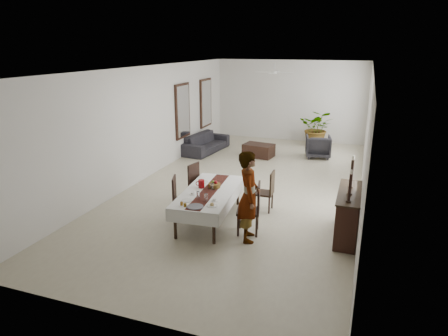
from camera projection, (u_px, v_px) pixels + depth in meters
floor at (247, 186)px, 11.12m from camera, size 6.00×12.00×0.00m
ceiling at (249, 68)px, 10.18m from camera, size 6.00×12.00×0.02m
wall_back at (290, 101)px, 16.05m from camera, size 6.00×0.02×3.20m
wall_front at (120, 216)px, 5.25m from camera, size 6.00×0.02×3.20m
wall_left at (149, 122)px, 11.61m from camera, size 0.02×12.00×3.20m
wall_right at (366, 137)px, 9.69m from camera, size 0.02×12.00×3.20m
dining_table_top at (209, 192)px, 8.74m from camera, size 1.10×2.27×0.05m
table_leg_fl at (175, 224)px, 7.98m from camera, size 0.07×0.07×0.64m
table_leg_fr at (214, 229)px, 7.78m from camera, size 0.07×0.07×0.64m
table_leg_bl at (206, 189)px, 9.91m from camera, size 0.07×0.07×0.64m
table_leg_br at (238, 192)px, 9.71m from camera, size 0.07×0.07×0.64m
tablecloth_top at (209, 191)px, 8.73m from camera, size 1.27×2.45×0.01m
tablecloth_drape_left at (186, 194)px, 8.90m from camera, size 0.20×2.36×0.28m
tablecloth_drape_right at (233, 199)px, 8.64m from camera, size 0.20×2.36×0.28m
tablecloth_drape_near at (192, 218)px, 7.68m from camera, size 1.08×0.10×0.28m
tablecloth_drape_far at (223, 180)px, 9.86m from camera, size 1.08×0.10×0.28m
table_runner at (209, 191)px, 8.73m from camera, size 0.51×2.31×0.00m
red_pitcher at (201, 184)px, 8.89m from camera, size 0.15×0.15×0.18m
pitcher_handle at (198, 183)px, 8.91m from camera, size 0.11×0.03×0.11m
wine_glass_near at (206, 197)px, 8.13m from camera, size 0.06×0.06×0.16m
wine_glass_mid at (198, 195)px, 8.27m from camera, size 0.06×0.06×0.16m
wine_glass_far at (212, 187)px, 8.74m from camera, size 0.06×0.06×0.16m
teacup_right at (214, 200)px, 8.15m from camera, size 0.08×0.08×0.06m
saucer_right at (214, 201)px, 8.15m from camera, size 0.14×0.14×0.01m
teacup_left at (193, 193)px, 8.49m from camera, size 0.08×0.08×0.06m
saucer_left at (193, 194)px, 8.50m from camera, size 0.14×0.14×0.01m
plate_near_right at (212, 206)px, 7.89m from camera, size 0.22×0.22×0.01m
bread_near_right at (212, 205)px, 7.89m from camera, size 0.08×0.08×0.08m
plate_near_left at (187, 200)px, 8.16m from camera, size 0.22×0.22×0.01m
plate_far_left at (204, 182)px, 9.27m from camera, size 0.22×0.22×0.01m
serving_tray at (195, 207)px, 7.84m from camera, size 0.33×0.33×0.02m
jam_jar_a at (185, 205)px, 7.86m from camera, size 0.06×0.06×0.07m
jam_jar_b at (182, 204)px, 7.93m from camera, size 0.06×0.06×0.07m
fruit_basket at (214, 185)px, 8.92m from camera, size 0.28×0.28×0.09m
fruit_red at (216, 182)px, 8.91m from camera, size 0.08×0.08×0.08m
fruit_green at (213, 182)px, 8.93m from camera, size 0.07×0.07×0.07m
chair_right_near_seat at (248, 211)px, 8.20m from camera, size 0.55×0.55×0.05m
chair_right_near_leg_fl at (257, 227)px, 8.07m from camera, size 0.05×0.05×0.45m
chair_right_near_leg_fr at (257, 219)px, 8.43m from camera, size 0.05×0.05×0.45m
chair_right_near_leg_bl at (238, 226)px, 8.12m from camera, size 0.05×0.05×0.45m
chair_right_near_leg_br at (240, 218)px, 8.47m from camera, size 0.05×0.05×0.45m
chair_right_near_back at (259, 198)px, 8.08m from camera, size 0.14×0.46×0.58m
chair_right_far_seat at (264, 193)px, 9.35m from camera, size 0.41×0.41×0.05m
chair_right_far_leg_fl at (269, 205)px, 9.22m from camera, size 0.04×0.04×0.40m
chair_right_far_leg_fr at (272, 200)px, 9.52m from camera, size 0.04×0.04×0.40m
chair_right_far_leg_bl at (255, 204)px, 9.32m from camera, size 0.04×0.04×0.40m
chair_right_far_leg_br at (259, 199)px, 9.62m from camera, size 0.04×0.04×0.40m
chair_right_far_back at (272, 183)px, 9.21m from camera, size 0.04×0.41×0.52m
chair_left_near_seat at (183, 201)px, 8.83m from camera, size 0.54×0.54×0.05m
chair_left_near_leg_fl at (177, 208)px, 9.06m from camera, size 0.05×0.05×0.42m
chair_left_near_leg_fr at (175, 214)px, 8.73m from camera, size 0.05×0.05×0.42m
chair_left_near_leg_bl at (192, 208)px, 9.06m from camera, size 0.05×0.05×0.42m
chair_left_near_leg_br at (191, 214)px, 8.73m from camera, size 0.05×0.05×0.42m
chair_left_near_back at (174, 189)px, 8.74m from camera, size 0.17×0.41×0.54m
chair_left_far_seat at (200, 187)px, 9.65m from camera, size 0.52×0.52×0.05m
chair_left_far_leg_fl at (199, 193)px, 9.95m from camera, size 0.05×0.05×0.43m
chair_left_far_leg_fr at (190, 197)px, 9.67m from camera, size 0.05×0.05×0.43m
chair_left_far_leg_bl at (211, 196)px, 9.77m from camera, size 0.05×0.05×0.43m
chair_left_far_leg_br at (202, 200)px, 9.49m from camera, size 0.05×0.05×0.43m
chair_left_far_back at (194, 175)px, 9.66m from camera, size 0.13×0.43×0.55m
woman at (249, 197)px, 7.79m from camera, size 0.61×0.76×1.83m
sideboard_body at (348, 215)px, 8.06m from camera, size 0.41×1.55×0.93m
sideboard_top at (350, 193)px, 7.92m from camera, size 0.45×1.61×0.03m
candlestick_near_base at (349, 201)px, 7.40m from camera, size 0.10×0.10×0.03m
candlestick_near_shaft at (350, 187)px, 7.32m from camera, size 0.05×0.05×0.52m
candlestick_near_candle at (351, 172)px, 7.23m from camera, size 0.04×0.04×0.08m
candlestick_mid_base at (350, 194)px, 7.77m from camera, size 0.10×0.10×0.03m
candlestick_mid_shaft at (351, 177)px, 7.67m from camera, size 0.05×0.05×0.67m
candlestick_mid_candle at (353, 158)px, 7.56m from camera, size 0.04×0.04×0.08m
candlestick_far_base at (351, 187)px, 8.15m from camera, size 0.10×0.10×0.03m
candlestick_far_shaft at (352, 173)px, 8.06m from camera, size 0.05×0.05×0.57m
candlestick_far_candle at (354, 158)px, 7.96m from camera, size 0.04×0.04×0.08m
sofa at (206, 143)px, 14.61m from camera, size 1.14×2.32×0.65m
armchair at (318, 147)px, 13.82m from camera, size 0.96×0.98×0.77m
coffee_table at (259, 150)px, 13.95m from camera, size 1.10×0.82×0.45m
potted_plant at (317, 128)px, 15.31m from camera, size 1.34×1.19×1.40m
mirror_frame_near at (183, 111)px, 13.58m from camera, size 0.06×1.05×1.85m
mirror_glass_near at (183, 111)px, 13.57m from camera, size 0.01×0.90×1.70m
mirror_frame_far at (206, 103)px, 15.47m from camera, size 0.06×1.05×1.85m
mirror_glass_far at (207, 103)px, 15.46m from camera, size 0.01×0.90×1.70m
fan_rod at (275, 66)px, 12.91m from camera, size 0.04×0.04×0.20m
fan_hub at (274, 72)px, 12.97m from camera, size 0.16×0.16×0.08m
fan_blade_n at (277, 72)px, 13.28m from camera, size 0.10×0.55×0.01m
fan_blade_s at (272, 73)px, 12.65m from camera, size 0.10×0.55×0.01m
fan_blade_e at (285, 73)px, 12.86m from camera, size 0.55×0.10×0.01m
fan_blade_w at (264, 72)px, 13.08m from camera, size 0.55×0.10×0.01m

